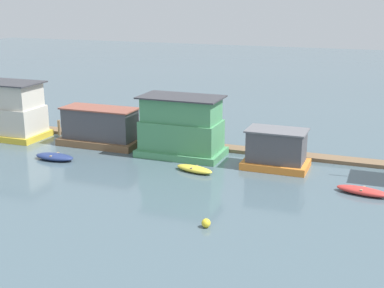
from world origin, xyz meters
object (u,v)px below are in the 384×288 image
object	(u,v)px
houseboat_green	(181,128)
mooring_post_centre	(59,128)
houseboat_yellow	(9,111)
houseboat_orange	(276,150)
dinghy_navy	(55,157)
buoy_yellow	(206,223)
houseboat_brown	(100,128)
mooring_post_far_right	(167,139)
dinghy_yellow	(194,169)
dinghy_red	(363,191)

from	to	relation	value
houseboat_green	mooring_post_centre	bearing A→B (deg)	171.89
houseboat_yellow	houseboat_orange	xyz separation A→B (m)	(25.69, -0.20, -1.06)
dinghy_navy	buoy_yellow	world-z (taller)	buoy_yellow
houseboat_green	houseboat_brown	bearing A→B (deg)	176.94
houseboat_green	dinghy_navy	distance (m)	10.74
houseboat_brown	mooring_post_far_right	world-z (taller)	houseboat_brown
houseboat_yellow	mooring_post_far_right	world-z (taller)	houseboat_yellow
mooring_post_far_right	buoy_yellow	distance (m)	17.40
houseboat_yellow	houseboat_brown	size ratio (longest dim) A/B	0.91
dinghy_yellow	mooring_post_far_right	distance (m)	7.41
dinghy_navy	houseboat_orange	bearing A→B (deg)	14.48
dinghy_yellow	dinghy_red	size ratio (longest dim) A/B	0.90
houseboat_orange	mooring_post_far_right	bearing A→B (deg)	167.02
dinghy_yellow	buoy_yellow	distance (m)	10.15
dinghy_navy	buoy_yellow	xyz separation A→B (m)	(16.09, -8.01, -0.00)
houseboat_yellow	houseboat_orange	size ratio (longest dim) A/B	1.34
houseboat_yellow	dinghy_navy	bearing A→B (deg)	-29.84
dinghy_red	mooring_post_centre	distance (m)	29.17
houseboat_yellow	dinghy_yellow	world-z (taller)	houseboat_yellow
houseboat_green	mooring_post_far_right	xyz separation A→B (m)	(-2.15, 1.93, -1.63)
mooring_post_centre	mooring_post_far_right	world-z (taller)	same
mooring_post_far_right	houseboat_green	bearing A→B (deg)	-41.95
dinghy_red	dinghy_yellow	bearing A→B (deg)	178.34
houseboat_brown	mooring_post_far_right	size ratio (longest dim) A/B	4.88
dinghy_yellow	mooring_post_far_right	bearing A→B (deg)	129.84
houseboat_brown	mooring_post_centre	world-z (taller)	houseboat_brown
houseboat_orange	mooring_post_centre	size ratio (longest dim) A/B	3.34
houseboat_green	houseboat_orange	distance (m)	8.26
houseboat_yellow	buoy_yellow	distance (m)	27.53
houseboat_yellow	mooring_post_centre	world-z (taller)	houseboat_yellow
houseboat_green	dinghy_navy	world-z (taller)	houseboat_green
houseboat_yellow	houseboat_brown	xyz separation A→B (m)	(9.43, 0.68, -0.91)
mooring_post_centre	buoy_yellow	size ratio (longest dim) A/B	2.79
mooring_post_far_right	buoy_yellow	size ratio (longest dim) A/B	2.79
houseboat_yellow	buoy_yellow	size ratio (longest dim) A/B	12.42
houseboat_orange	dinghy_navy	xyz separation A→B (m)	(-17.47, -4.51, -1.18)
houseboat_yellow	mooring_post_centre	bearing A→B (deg)	28.80
houseboat_yellow	dinghy_yellow	distance (m)	20.51
houseboat_brown	mooring_post_centre	bearing A→B (deg)	164.66
mooring_post_far_right	buoy_yellow	world-z (taller)	mooring_post_far_right
dinghy_red	buoy_yellow	world-z (taller)	buoy_yellow
dinghy_red	mooring_post_centre	world-z (taller)	mooring_post_centre
mooring_post_far_right	dinghy_red	bearing A→B (deg)	-19.39
houseboat_yellow	mooring_post_centre	distance (m)	4.85
houseboat_brown	houseboat_yellow	bearing A→B (deg)	-175.86
dinghy_red	mooring_post_far_right	bearing A→B (deg)	160.61
houseboat_yellow	buoy_yellow	xyz separation A→B (m)	(24.31, -12.73, -2.24)
dinghy_yellow	mooring_post_far_right	world-z (taller)	mooring_post_far_right
dinghy_red	dinghy_navy	bearing A→B (deg)	-177.97
mooring_post_centre	buoy_yellow	bearing A→B (deg)	-36.23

